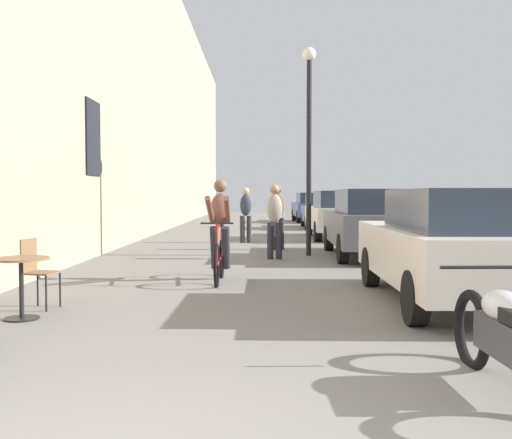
{
  "coord_description": "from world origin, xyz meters",
  "views": [
    {
      "loc": [
        0.62,
        -2.99,
        1.46
      ],
      "look_at": [
        0.51,
        11.62,
        0.83
      ],
      "focal_mm": 41.69,
      "sensor_mm": 36.0,
      "label": 1
    }
  ],
  "objects_px": {
    "parked_car_fourth": "(323,211)",
    "parked_motorcycle": "(511,339)",
    "pedestrian_near": "(275,217)",
    "pedestrian_mid": "(278,213)",
    "parked_car_fifth": "(312,207)",
    "parked_car_nearest": "(453,245)",
    "cyclist_on_bicycle": "(220,233)",
    "street_lamp": "(309,124)",
    "parked_car_third": "(339,214)",
    "cafe_table_mid": "(21,275)",
    "parked_car_second": "(372,222)",
    "cafe_chair_mid_toward_street": "(36,268)",
    "pedestrian_far": "(246,212)"
  },
  "relations": [
    {
      "from": "pedestrian_near",
      "to": "parked_car_fifth",
      "type": "distance_m",
      "value": 18.06
    },
    {
      "from": "cafe_chair_mid_toward_street",
      "to": "pedestrian_near",
      "type": "height_order",
      "value": "pedestrian_near"
    },
    {
      "from": "pedestrian_mid",
      "to": "pedestrian_far",
      "type": "distance_m",
      "value": 2.39
    },
    {
      "from": "street_lamp",
      "to": "parked_car_nearest",
      "type": "distance_m",
      "value": 6.8
    },
    {
      "from": "pedestrian_mid",
      "to": "street_lamp",
      "type": "xyz_separation_m",
      "value": [
        0.69,
        -1.47,
        2.15
      ]
    },
    {
      "from": "parked_car_fourth",
      "to": "cyclist_on_bicycle",
      "type": "bearing_deg",
      "value": -102.27
    },
    {
      "from": "pedestrian_near",
      "to": "parked_car_third",
      "type": "distance_m",
      "value": 6.64
    },
    {
      "from": "pedestrian_far",
      "to": "parked_car_third",
      "type": "relative_size",
      "value": 0.38
    },
    {
      "from": "pedestrian_far",
      "to": "parked_car_nearest",
      "type": "relative_size",
      "value": 0.39
    },
    {
      "from": "street_lamp",
      "to": "parked_car_fourth",
      "type": "xyz_separation_m",
      "value": [
        1.55,
        11.4,
        -2.36
      ]
    },
    {
      "from": "parked_car_nearest",
      "to": "cafe_chair_mid_toward_street",
      "type": "bearing_deg",
      "value": -176.62
    },
    {
      "from": "cyclist_on_bicycle",
      "to": "pedestrian_mid",
      "type": "height_order",
      "value": "cyclist_on_bicycle"
    },
    {
      "from": "pedestrian_mid",
      "to": "parked_car_fourth",
      "type": "height_order",
      "value": "pedestrian_mid"
    },
    {
      "from": "parked_motorcycle",
      "to": "parked_car_nearest",
      "type": "bearing_deg",
      "value": 78.56
    },
    {
      "from": "pedestrian_far",
      "to": "parked_car_fifth",
      "type": "relative_size",
      "value": 0.38
    },
    {
      "from": "street_lamp",
      "to": "parked_car_third",
      "type": "xyz_separation_m",
      "value": [
        1.43,
        5.46,
        -2.3
      ]
    },
    {
      "from": "parked_car_nearest",
      "to": "parked_car_fifth",
      "type": "bearing_deg",
      "value": 89.59
    },
    {
      "from": "street_lamp",
      "to": "cafe_chair_mid_toward_street",
      "type": "bearing_deg",
      "value": -121.45
    },
    {
      "from": "cafe_table_mid",
      "to": "pedestrian_near",
      "type": "xyz_separation_m",
      "value": [
        3.11,
        6.43,
        0.42
      ]
    },
    {
      "from": "cyclist_on_bicycle",
      "to": "parked_car_fourth",
      "type": "distance_m",
      "value": 15.88
    },
    {
      "from": "cafe_table_mid",
      "to": "parked_car_second",
      "type": "distance_m",
      "value": 8.72
    },
    {
      "from": "parked_motorcycle",
      "to": "street_lamp",
      "type": "bearing_deg",
      "value": 93.97
    },
    {
      "from": "cafe_chair_mid_toward_street",
      "to": "pedestrian_mid",
      "type": "bearing_deg",
      "value": 67.57
    },
    {
      "from": "parked_car_nearest",
      "to": "parked_car_fourth",
      "type": "height_order",
      "value": "parked_car_nearest"
    },
    {
      "from": "cyclist_on_bicycle",
      "to": "pedestrian_near",
      "type": "xyz_separation_m",
      "value": [
        1.0,
        3.33,
        0.13
      ]
    },
    {
      "from": "parked_car_nearest",
      "to": "parked_car_fourth",
      "type": "xyz_separation_m",
      "value": [
        0.15,
        17.63,
        -0.04
      ]
    },
    {
      "from": "pedestrian_near",
      "to": "parked_car_third",
      "type": "relative_size",
      "value": 0.38
    },
    {
      "from": "pedestrian_far",
      "to": "parked_car_fourth",
      "type": "bearing_deg",
      "value": 67.88
    },
    {
      "from": "pedestrian_near",
      "to": "pedestrian_mid",
      "type": "bearing_deg",
      "value": 86.65
    },
    {
      "from": "parked_car_nearest",
      "to": "parked_car_third",
      "type": "distance_m",
      "value": 11.69
    },
    {
      "from": "cafe_table_mid",
      "to": "street_lamp",
      "type": "distance_m",
      "value": 8.61
    },
    {
      "from": "cafe_chair_mid_toward_street",
      "to": "pedestrian_mid",
      "type": "distance_m",
      "value": 8.7
    },
    {
      "from": "parked_car_second",
      "to": "parked_car_fourth",
      "type": "relative_size",
      "value": 1.08
    },
    {
      "from": "parked_car_fourth",
      "to": "parked_motorcycle",
      "type": "height_order",
      "value": "parked_car_fourth"
    },
    {
      "from": "parked_car_third",
      "to": "parked_car_fourth",
      "type": "xyz_separation_m",
      "value": [
        0.11,
        5.94,
        -0.06
      ]
    },
    {
      "from": "parked_car_third",
      "to": "parked_car_fifth",
      "type": "relative_size",
      "value": 1.01
    },
    {
      "from": "street_lamp",
      "to": "parked_car_third",
      "type": "height_order",
      "value": "street_lamp"
    },
    {
      "from": "cafe_table_mid",
      "to": "parked_car_second",
      "type": "relative_size",
      "value": 0.16
    },
    {
      "from": "cyclist_on_bicycle",
      "to": "parked_car_nearest",
      "type": "xyz_separation_m",
      "value": [
        3.22,
        -2.12,
        -0.02
      ]
    },
    {
      "from": "cafe_table_mid",
      "to": "cyclist_on_bicycle",
      "type": "xyz_separation_m",
      "value": [
        2.11,
        3.1,
        0.29
      ]
    },
    {
      "from": "parked_car_fifth",
      "to": "cafe_table_mid",
      "type": "bearing_deg",
      "value": -102.72
    },
    {
      "from": "parked_car_fourth",
      "to": "pedestrian_near",
      "type": "bearing_deg",
      "value": -101.01
    },
    {
      "from": "pedestrian_mid",
      "to": "parked_motorcycle",
      "type": "bearing_deg",
      "value": -83.05
    },
    {
      "from": "pedestrian_mid",
      "to": "parked_car_second",
      "type": "distance_m",
      "value": 2.8
    },
    {
      "from": "cyclist_on_bicycle",
      "to": "parked_car_fifth",
      "type": "bearing_deg",
      "value": 80.94
    },
    {
      "from": "cyclist_on_bicycle",
      "to": "parked_motorcycle",
      "type": "height_order",
      "value": "cyclist_on_bicycle"
    },
    {
      "from": "parked_car_second",
      "to": "street_lamp",
      "type": "bearing_deg",
      "value": 166.58
    },
    {
      "from": "pedestrian_mid",
      "to": "parked_motorcycle",
      "type": "relative_size",
      "value": 0.79
    },
    {
      "from": "pedestrian_far",
      "to": "parked_motorcycle",
      "type": "height_order",
      "value": "pedestrian_far"
    },
    {
      "from": "cafe_table_mid",
      "to": "pedestrian_mid",
      "type": "height_order",
      "value": "pedestrian_mid"
    }
  ]
}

